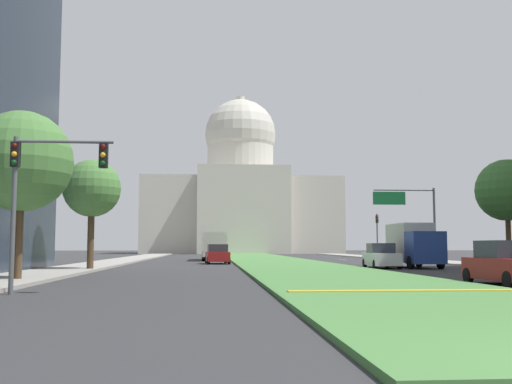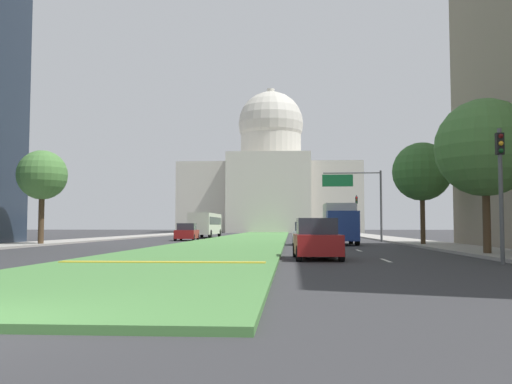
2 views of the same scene
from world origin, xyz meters
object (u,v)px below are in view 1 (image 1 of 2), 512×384
(street_tree_left_mid, at_px, (92,189))
(box_truck_delivery, at_px, (414,244))
(street_tree_right_mid, at_px, (507,190))
(traffic_light_far_right, at_px, (377,230))
(sedan_distant, at_px, (217,255))
(capitol_building, at_px, (240,199))
(sedan_lead_stopped, at_px, (507,264))
(city_bus, at_px, (215,244))
(overhead_guide_sign, at_px, (411,210))
(sedan_midblock, at_px, (381,257))
(traffic_light_near_left, at_px, (41,179))
(street_tree_left_near, at_px, (22,162))

(street_tree_left_mid, height_order, box_truck_delivery, street_tree_left_mid)
(box_truck_delivery, bearing_deg, street_tree_right_mid, -25.72)
(traffic_light_far_right, bearing_deg, street_tree_left_mid, -133.18)
(box_truck_delivery, bearing_deg, sedan_distant, 143.51)
(capitol_building, xyz_separation_m, sedan_distant, (-5.59, -73.42, -10.67))
(sedan_lead_stopped, bearing_deg, city_bus, 105.30)
(traffic_light_far_right, relative_size, box_truck_delivery, 0.81)
(overhead_guide_sign, height_order, street_tree_right_mid, street_tree_right_mid)
(sedan_lead_stopped, bearing_deg, sedan_distant, 111.20)
(sedan_midblock, xyz_separation_m, city_bus, (-11.58, 24.14, 0.95))
(capitol_building, distance_m, street_tree_left_mid, 88.94)
(overhead_guide_sign, distance_m, sedan_midblock, 10.28)
(sedan_lead_stopped, height_order, sedan_distant, sedan_lead_stopped)
(capitol_building, distance_m, sedan_distant, 74.41)
(sedan_distant, bearing_deg, overhead_guide_sign, -10.78)
(traffic_light_near_left, relative_size, overhead_guide_sign, 0.80)
(sedan_lead_stopped, xyz_separation_m, city_bus, (-11.54, 42.20, 0.93))
(sedan_midblock, bearing_deg, overhead_guide_sign, 58.17)
(overhead_guide_sign, bearing_deg, sedan_midblock, -121.83)
(traffic_light_far_right, xyz_separation_m, street_tree_right_mid, (1.53, -27.05, 2.07))
(traffic_light_far_right, bearing_deg, street_tree_left_near, -124.42)
(traffic_light_far_right, xyz_separation_m, street_tree_left_mid, (-26.39, -28.12, 1.87))
(street_tree_right_mid, bearing_deg, street_tree_left_near, -156.23)
(traffic_light_far_right, height_order, sedan_distant, traffic_light_far_right)
(sedan_lead_stopped, bearing_deg, street_tree_right_mid, 62.49)
(street_tree_left_mid, distance_m, sedan_midblock, 20.25)
(street_tree_left_near, distance_m, street_tree_right_mid, 31.39)
(street_tree_left_near, xyz_separation_m, sedan_midblock, (20.36, 14.56, -4.48))
(capitol_building, bearing_deg, box_truck_delivery, -84.24)
(sedan_midblock, relative_size, sedan_distant, 0.97)
(capitol_building, relative_size, sedan_distant, 8.41)
(overhead_guide_sign, bearing_deg, sedan_distant, 169.22)
(street_tree_left_mid, height_order, street_tree_right_mid, street_tree_right_mid)
(capitol_building, bearing_deg, traffic_light_far_right, -78.00)
(overhead_guide_sign, distance_m, sedan_lead_stopped, 26.92)
(traffic_light_far_right, xyz_separation_m, city_bus, (-18.42, -0.99, -1.54))
(capitol_building, height_order, traffic_light_near_left, capitol_building)
(traffic_light_near_left, height_order, box_truck_delivery, traffic_light_near_left)
(street_tree_right_mid, bearing_deg, capitol_building, 99.30)
(overhead_guide_sign, bearing_deg, street_tree_right_mid, -71.60)
(sedan_lead_stopped, relative_size, box_truck_delivery, 0.66)
(street_tree_left_near, distance_m, box_truck_delivery, 27.93)
(traffic_light_near_left, relative_size, sedan_lead_stopped, 1.23)
(sedan_lead_stopped, height_order, city_bus, city_bus)
(overhead_guide_sign, distance_m, sedan_distant, 17.17)
(overhead_guide_sign, relative_size, sedan_lead_stopped, 1.53)
(capitol_building, bearing_deg, sedan_lead_stopped, -86.78)
(overhead_guide_sign, relative_size, city_bus, 0.59)
(overhead_guide_sign, distance_m, box_truck_delivery, 8.20)
(sedan_distant, height_order, city_bus, city_bus)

